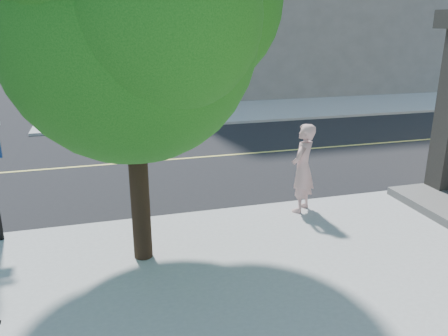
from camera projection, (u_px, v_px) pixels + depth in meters
name	position (u px, v px, depth m)	size (l,w,h in m)	color
ground	(22.00, 236.00, 9.08)	(140.00, 140.00, 0.00)	black
road_ew	(45.00, 170.00, 13.21)	(140.00, 9.00, 0.01)	black
sidewalk_ne	(267.00, 83.00, 32.22)	(29.00, 25.00, 0.12)	#A5A5A5
man_on_phone	(303.00, 168.00, 9.75)	(0.72, 0.47, 1.98)	#D8A29E
street_tree	(135.00, 3.00, 6.78)	(5.02, 4.57, 6.67)	black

